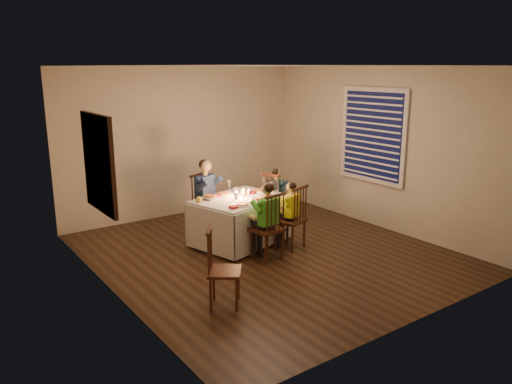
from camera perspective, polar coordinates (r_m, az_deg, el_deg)
ground at (r=7.21m, az=1.24°, el=-6.92°), size 5.00×5.00×0.00m
wall_left at (r=5.82m, az=-16.75°, el=0.73°), size 0.02×5.00×2.60m
wall_right at (r=8.38m, az=13.77°, el=4.88°), size 0.02×5.00×2.60m
wall_back at (r=8.95m, az=-8.38°, el=5.70°), size 4.50×0.02×2.60m
ceiling at (r=6.73m, az=1.36°, el=14.23°), size 5.00×5.00×0.00m
dining_table at (r=7.44m, az=-1.85°, el=-2.18°), size 1.55×1.29×0.67m
chair_adult at (r=8.08m, az=-5.56°, el=-4.61°), size 0.50×0.49×0.95m
chair_near_left at (r=7.00m, az=1.22°, el=-7.56°), size 0.43×0.42×0.95m
chair_near_right at (r=7.41m, az=3.86°, el=-6.36°), size 0.48×0.47×0.95m
chair_end at (r=8.27m, az=2.33°, el=-4.13°), size 0.46×0.47×0.95m
chair_extra at (r=5.73m, az=-3.55°, el=-12.72°), size 0.51×0.51×0.90m
adult at (r=8.08m, az=-5.56°, el=-4.61°), size 0.53×0.51×1.18m
child_green at (r=7.00m, az=1.22°, el=-7.56°), size 0.40×0.37×1.07m
child_yellow at (r=7.41m, az=3.86°, el=-6.36°), size 0.38×0.36×0.99m
child_teal at (r=8.27m, az=2.33°, el=-4.13°), size 0.36×0.38×1.01m
setting_adult at (r=7.57m, az=-3.66°, el=-0.27°), size 0.32×0.32×0.02m
setting_green at (r=6.99m, az=-1.60°, el=-1.49°), size 0.32×0.32×0.02m
setting_yellow at (r=7.39m, az=1.10°, el=-0.61°), size 0.32×0.32×0.02m
setting_teal at (r=7.79m, az=0.41°, el=0.16°), size 0.32×0.32×0.02m
candle_left at (r=7.32m, az=-2.27°, el=-0.43°), size 0.06×0.06×0.10m
candle_right at (r=7.44m, az=-1.46°, el=-0.20°), size 0.06×0.06×0.10m
squash at (r=7.17m, az=-6.55°, el=-0.87°), size 0.09×0.09×0.09m
orange_fruit at (r=7.57m, az=-1.02°, el=-0.01°), size 0.08×0.08×0.08m
serving_bowl at (r=7.33m, az=-5.31°, el=-0.67°), size 0.27×0.27×0.05m
wall_mirror at (r=6.06m, az=-17.52°, el=3.14°), size 0.06×0.95×1.15m
window_blinds at (r=8.38m, az=13.13°, el=6.30°), size 0.07×1.34×1.54m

